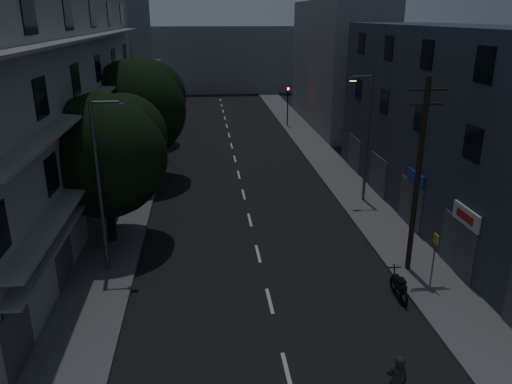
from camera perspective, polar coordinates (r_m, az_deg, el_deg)
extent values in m
plane|color=black|center=(38.68, -2.05, 2.21)|extent=(160.00, 160.00, 0.00)
cube|color=#565659|center=(38.89, -13.14, 1.91)|extent=(3.00, 90.00, 0.15)
cube|color=#565659|center=(39.86, 8.78, 2.63)|extent=(3.00, 90.00, 0.15)
cube|color=beige|center=(18.17, 3.56, -19.77)|extent=(0.15, 2.00, 0.01)
cube|color=beige|center=(21.80, 1.57, -12.32)|extent=(0.15, 2.00, 0.01)
cube|color=beige|center=(25.70, 0.24, -7.05)|extent=(0.15, 2.00, 0.01)
cube|color=beige|center=(29.77, -0.72, -3.20)|extent=(0.15, 2.00, 0.01)
cube|color=beige|center=(33.95, -1.43, -0.28)|extent=(0.15, 2.00, 0.01)
cube|color=beige|center=(38.20, -1.99, 2.00)|extent=(0.15, 2.00, 0.01)
cube|color=beige|center=(42.50, -2.44, 3.82)|extent=(0.15, 2.00, 0.01)
cube|color=beige|center=(46.84, -2.80, 5.30)|extent=(0.15, 2.00, 0.01)
cube|color=beige|center=(51.21, -3.11, 6.53)|extent=(0.15, 2.00, 0.01)
cube|color=beige|center=(55.60, -3.37, 7.56)|extent=(0.15, 2.00, 0.01)
cube|color=beige|center=(60.01, -3.59, 8.45)|extent=(0.15, 2.00, 0.01)
cube|color=beige|center=(64.43, -3.78, 9.21)|extent=(0.15, 2.00, 0.01)
cube|color=beige|center=(68.85, -3.95, 9.87)|extent=(0.15, 2.00, 0.01)
cube|color=beige|center=(73.29, -4.10, 10.46)|extent=(0.15, 2.00, 0.01)
cube|color=#9E9E99|center=(31.62, -23.78, 9.72)|extent=(6.00, 36.00, 14.00)
cube|color=black|center=(18.76, -25.87, -13.10)|extent=(0.06, 1.60, 1.60)
cube|color=black|center=(23.79, -21.32, -5.45)|extent=(0.06, 1.60, 1.60)
cube|color=black|center=(29.19, -18.47, -0.52)|extent=(0.06, 1.60, 1.60)
cube|color=black|center=(34.79, -16.53, 2.85)|extent=(0.06, 1.60, 1.60)
cube|color=black|center=(40.50, -15.12, 5.28)|extent=(0.06, 1.60, 1.60)
cube|color=black|center=(46.29, -14.06, 7.10)|extent=(0.06, 1.60, 1.60)
cube|color=black|center=(22.70, -22.30, 1.91)|extent=(0.06, 1.60, 1.60)
cube|color=black|center=(28.31, -19.16, 5.58)|extent=(0.06, 1.60, 1.60)
cube|color=black|center=(34.05, -17.05, 8.01)|extent=(0.06, 1.60, 1.60)
cube|color=black|center=(39.87, -15.53, 9.73)|extent=(0.06, 1.60, 1.60)
cube|color=black|center=(45.74, -14.39, 11.01)|extent=(0.06, 1.60, 1.60)
cube|color=black|center=(22.03, -23.37, 9.86)|extent=(0.06, 1.60, 1.60)
cube|color=black|center=(27.77, -19.90, 11.99)|extent=(0.06, 1.60, 1.60)
cube|color=black|center=(33.61, -17.60, 13.35)|extent=(0.06, 1.60, 1.60)
cube|color=black|center=(39.49, -15.96, 14.30)|extent=(0.06, 1.60, 1.60)
cube|color=black|center=(45.41, -14.74, 15.00)|extent=(0.06, 1.60, 1.60)
cube|color=black|center=(21.81, -24.55, 18.14)|extent=(0.06, 1.60, 1.60)
cube|color=black|center=(27.60, -20.70, 18.56)|extent=(0.06, 1.60, 1.60)
cube|color=black|center=(33.46, -18.18, 18.79)|extent=(0.06, 1.60, 1.60)
cube|color=black|center=(39.37, -16.41, 18.93)|extent=(0.06, 1.60, 1.60)
cube|color=black|center=(45.30, -15.10, 19.03)|extent=(0.06, 1.60, 1.60)
cube|color=gray|center=(31.34, -16.92, 4.82)|extent=(1.00, 32.40, 0.12)
cube|color=gray|center=(30.73, -17.51, 10.60)|extent=(1.00, 32.40, 0.12)
cube|color=gray|center=(30.45, -18.14, 16.54)|extent=(1.00, 32.40, 0.12)
cube|color=gray|center=(31.59, -16.94, 3.24)|extent=(0.80, 32.40, 0.12)
cube|color=#424247|center=(19.07, -25.57, -14.64)|extent=(0.06, 2.40, 2.40)
cube|color=#424247|center=(24.03, -21.12, -6.75)|extent=(0.06, 2.40, 2.40)
cube|color=#424247|center=(29.39, -18.33, -1.62)|extent=(0.06, 2.40, 2.40)
cube|color=#424247|center=(34.95, -16.42, 1.91)|extent=(0.06, 2.40, 2.40)
cube|color=#424247|center=(40.64, -15.04, 4.46)|extent=(0.06, 2.40, 2.40)
cube|color=#424247|center=(46.41, -13.99, 6.38)|extent=(0.06, 2.40, 2.40)
cube|color=#2C303C|center=(30.25, 22.95, 6.54)|extent=(6.00, 28.00, 11.00)
cube|color=black|center=(23.53, 23.53, 5.12)|extent=(0.06, 1.40, 1.50)
cube|color=black|center=(28.32, 18.22, 7.97)|extent=(0.06, 1.40, 1.50)
cube|color=black|center=(33.33, 14.44, 9.94)|extent=(0.06, 1.40, 1.50)
cube|color=black|center=(38.48, 11.63, 11.37)|extent=(0.06, 1.40, 1.50)
cube|color=black|center=(23.02, 24.65, 13.08)|extent=(0.06, 1.40, 1.50)
cube|color=black|center=(27.90, 18.95, 14.61)|extent=(0.06, 1.40, 1.50)
cube|color=black|center=(32.98, 14.94, 15.60)|extent=(0.06, 1.40, 1.50)
cube|color=black|center=(38.17, 11.97, 16.27)|extent=(0.06, 1.40, 1.50)
cube|color=#424247|center=(25.07, 22.00, -5.77)|extent=(0.06, 3.00, 2.60)
cube|color=#424247|center=(29.61, 17.21, -1.34)|extent=(0.06, 3.00, 2.60)
cube|color=#424247|center=(34.43, 13.74, 1.89)|extent=(0.06, 3.00, 2.60)
cube|color=#424247|center=(39.44, 11.13, 4.31)|extent=(0.06, 3.00, 2.60)
cube|color=silver|center=(23.99, 22.90, -2.59)|extent=(0.12, 2.20, 0.80)
cube|color=#B21414|center=(23.95, 22.73, -2.61)|extent=(0.02, 1.40, 0.36)
cube|color=navy|center=(28.61, 17.80, 1.49)|extent=(0.12, 2.00, 0.70)
cube|color=slate|center=(60.68, -15.63, 15.54)|extent=(6.00, 20.00, 16.00)
cube|color=slate|center=(55.99, 9.27, 14.16)|extent=(6.00, 20.00, 13.00)
cube|color=slate|center=(82.14, -4.45, 14.93)|extent=(24.00, 8.00, 10.00)
cylinder|color=black|center=(27.17, -16.43, -1.18)|extent=(0.44, 0.44, 4.23)
sphere|color=black|center=(26.42, -16.95, 3.98)|extent=(6.35, 6.35, 6.35)
sphere|color=black|center=(26.82, -14.82, 6.17)|extent=(4.45, 4.45, 4.45)
sphere|color=black|center=(25.86, -19.03, 4.54)|extent=(4.13, 4.13, 4.13)
cylinder|color=black|center=(37.03, -13.21, 4.90)|extent=(0.44, 0.44, 4.65)
sphere|color=black|center=(36.45, -13.55, 9.14)|extent=(7.00, 7.00, 7.00)
sphere|color=black|center=(37.05, -11.86, 10.80)|extent=(4.90, 4.90, 4.90)
sphere|color=black|center=(35.80, -15.16, 9.68)|extent=(4.55, 4.55, 4.55)
cylinder|color=black|center=(47.85, -12.37, 7.73)|extent=(0.44, 0.44, 3.86)
sphere|color=black|center=(47.45, -12.57, 10.46)|extent=(5.77, 5.77, 5.77)
sphere|color=black|center=(47.97, -11.50, 11.50)|extent=(4.04, 4.04, 4.04)
sphere|color=black|center=(46.91, -13.57, 10.82)|extent=(3.75, 3.75, 3.75)
cylinder|color=black|center=(54.83, 3.62, 9.25)|extent=(0.12, 0.12, 3.20)
cube|color=black|center=(54.51, 3.67, 11.37)|extent=(0.28, 0.22, 0.90)
sphere|color=#FF0C05|center=(54.32, 3.70, 11.69)|extent=(0.22, 0.22, 0.22)
sphere|color=#3F330C|center=(54.36, 3.70, 11.38)|extent=(0.22, 0.22, 0.22)
sphere|color=black|center=(54.40, 3.69, 11.06)|extent=(0.22, 0.22, 0.22)
cylinder|color=black|center=(53.74, -10.15, 8.77)|extent=(0.12, 0.12, 3.20)
cube|color=black|center=(53.41, -10.29, 10.93)|extent=(0.28, 0.22, 0.90)
sphere|color=black|center=(53.21, -10.32, 11.26)|extent=(0.22, 0.22, 0.22)
sphere|color=#3F330C|center=(53.25, -10.30, 10.94)|extent=(0.22, 0.22, 0.22)
sphere|color=#0CFF26|center=(53.30, -10.28, 10.62)|extent=(0.22, 0.22, 0.22)
cylinder|color=#585C60|center=(23.40, -17.47, 0.28)|extent=(0.18, 0.18, 8.00)
cylinder|color=#585C60|center=(22.36, -16.96, 9.81)|extent=(1.20, 0.10, 0.10)
cube|color=#585C60|center=(22.28, -15.39, 9.53)|extent=(0.45, 0.25, 0.18)
cube|color=#4C4C4C|center=(22.30, -15.36, 9.28)|extent=(0.35, 0.18, 0.04)
cylinder|color=#505157|center=(32.24, 12.63, 5.87)|extent=(0.18, 0.18, 8.00)
cylinder|color=#505157|center=(31.39, 12.10, 12.79)|extent=(1.20, 0.10, 0.10)
cube|color=#505157|center=(31.22, 11.01, 12.56)|extent=(0.45, 0.25, 0.18)
cube|color=#FFD88C|center=(31.24, 10.99, 12.37)|extent=(0.35, 0.18, 0.04)
cylinder|color=slate|center=(43.30, -12.11, 9.33)|extent=(0.18, 0.18, 8.00)
cylinder|color=slate|center=(42.75, -11.66, 14.51)|extent=(1.20, 0.10, 0.10)
cube|color=slate|center=(42.72, -10.82, 14.36)|extent=(0.45, 0.25, 0.18)
cube|color=#4C4C4C|center=(42.72, -10.82, 14.23)|extent=(0.35, 0.18, 0.04)
cylinder|color=black|center=(23.41, 17.98, 1.53)|extent=(0.24, 0.24, 9.00)
cube|color=black|center=(22.58, 19.02, 10.98)|extent=(1.80, 0.10, 0.10)
cube|color=black|center=(22.67, 18.86, 9.48)|extent=(1.50, 0.10, 0.10)
cylinder|color=#595B60|center=(23.25, 19.60, -7.46)|extent=(0.06, 0.06, 2.50)
cube|color=yellow|center=(22.81, 19.89, -5.10)|extent=(0.05, 0.35, 0.45)
torus|color=black|center=(22.22, 16.53, -11.61)|extent=(0.13, 0.74, 0.74)
torus|color=black|center=(23.22, 15.43, -10.06)|extent=(0.13, 0.74, 0.74)
cube|color=black|center=(22.56, 16.05, -10.09)|extent=(0.28, 1.15, 0.36)
cube|color=black|center=(22.30, 16.25, -9.68)|extent=(0.32, 0.47, 0.10)
cylinder|color=black|center=(22.96, 15.58, -9.11)|extent=(0.07, 0.45, 0.88)
cube|color=black|center=(22.90, 15.56, -8.30)|extent=(0.57, 0.05, 0.04)
imported|color=black|center=(16.17, 15.76, -20.12)|extent=(0.72, 0.52, 1.81)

